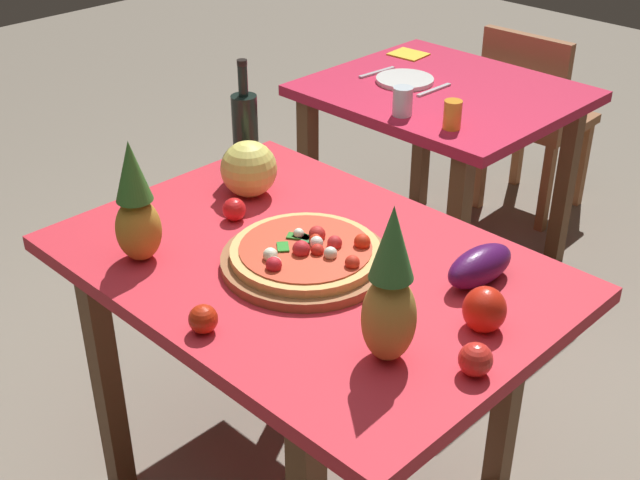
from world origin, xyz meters
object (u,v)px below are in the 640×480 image
(pizza_board, at_px, (306,261))
(pizza, at_px, (307,251))
(dining_chair, at_px, (531,113))
(wine_bottle, at_px, (245,131))
(display_table, at_px, (308,292))
(pineapple_left, at_px, (136,208))
(napkin_folded, at_px, (408,54))
(bell_pepper, at_px, (484,310))
(drinking_glass_juice, at_px, (452,115))
(pineapple_right, at_px, (390,293))
(tomato_near_board, at_px, (476,360))
(background_table, at_px, (442,117))
(dinner_plate, at_px, (405,80))
(knife_utensil, at_px, (434,90))
(eggplant, at_px, (480,266))
(fork_utensil, at_px, (377,72))
(tomato_by_bottle, at_px, (203,319))
(tomato_at_corner, at_px, (234,209))
(melon, at_px, (249,169))
(drinking_glass_water, at_px, (403,101))

(pizza_board, xyz_separation_m, pizza, (0.00, -0.00, 0.03))
(dining_chair, bearing_deg, wine_bottle, 87.84)
(display_table, xyz_separation_m, pizza, (0.02, -0.02, 0.13))
(pineapple_left, xyz_separation_m, napkin_folded, (-0.56, 1.71, -0.14))
(bell_pepper, bearing_deg, drinking_glass_juice, 130.36)
(pineapple_right, xyz_separation_m, napkin_folded, (-1.25, 1.59, -0.16))
(pineapple_left, height_order, bell_pepper, pineapple_left)
(display_table, relative_size, tomato_near_board, 17.27)
(background_table, relative_size, wine_bottle, 2.72)
(dinner_plate, height_order, knife_utensil, dinner_plate)
(wine_bottle, distance_m, eggplant, 0.86)
(fork_utensil, height_order, knife_utensil, same)
(display_table, xyz_separation_m, wine_bottle, (-0.50, 0.24, 0.22))
(bell_pepper, xyz_separation_m, eggplant, (-0.11, 0.14, -0.00))
(display_table, xyz_separation_m, tomato_by_bottle, (0.05, -0.36, 0.13))
(drinking_glass_juice, bearing_deg, tomato_near_board, -51.04)
(dinner_plate, bearing_deg, drinking_glass_juice, -31.05)
(display_table, xyz_separation_m, tomato_at_corner, (-0.29, 0.01, 0.12))
(fork_utensil, bearing_deg, drinking_glass_juice, -18.61)
(melon, relative_size, tomato_by_bottle, 2.45)
(eggplant, relative_size, dinner_plate, 0.91)
(background_table, distance_m, pineapple_left, 1.54)
(pineapple_left, bearing_deg, pineapple_right, 10.43)
(eggplant, xyz_separation_m, dinner_plate, (-1.02, 0.95, -0.04))
(fork_utensil, relative_size, napkin_folded, 1.29)
(pineapple_right, height_order, tomato_by_bottle, pineapple_right)
(background_table, xyz_separation_m, tomato_at_corner, (0.22, -1.21, 0.15))
(dining_chair, xyz_separation_m, eggplant, (0.85, -1.64, 0.32))
(display_table, xyz_separation_m, pineapple_right, (0.39, -0.15, 0.25))
(bell_pepper, bearing_deg, pineapple_right, -109.81)
(knife_utensil, relative_size, napkin_folded, 1.29)
(pineapple_left, distance_m, tomato_by_bottle, 0.38)
(wine_bottle, bearing_deg, tomato_at_corner, -47.34)
(bell_pepper, height_order, napkin_folded, bell_pepper)
(dining_chair, distance_m, tomato_at_corner, 1.88)
(background_table, bearing_deg, wine_bottle, -89.17)
(dining_chair, xyz_separation_m, tomato_by_bottle, (0.55, -2.22, 0.31))
(bell_pepper, distance_m, dinner_plate, 1.58)
(pineapple_right, xyz_separation_m, melon, (-0.76, 0.29, -0.08))
(pizza, xyz_separation_m, melon, (-0.39, 0.16, 0.04))
(eggplant, relative_size, drinking_glass_juice, 2.06)
(display_table, bearing_deg, pineapple_left, -137.14)
(background_table, height_order, wine_bottle, wine_bottle)
(pizza, relative_size, melon, 2.31)
(pizza, relative_size, eggplant, 1.84)
(dining_chair, xyz_separation_m, bell_pepper, (0.97, -1.78, 0.32))
(bell_pepper, xyz_separation_m, napkin_folded, (-1.33, 1.36, -0.04))
(pizza_board, relative_size, bell_pepper, 3.95)
(tomato_by_bottle, bearing_deg, melon, 130.01)
(drinking_glass_water, relative_size, knife_utensil, 0.55)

